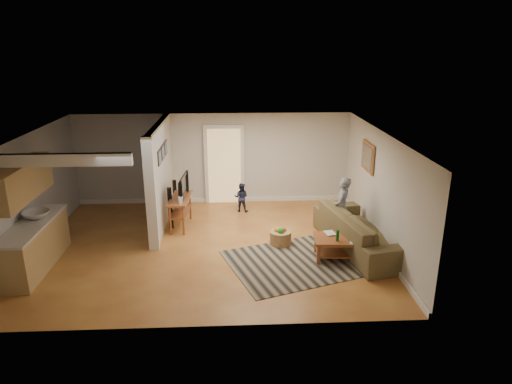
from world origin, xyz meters
TOP-DOWN VIEW (x-y plane):
  - ground at (0.00, 0.00)m, footprint 7.50×7.50m
  - room_shell at (-1.07, 0.43)m, footprint 7.54×6.02m
  - area_rug at (1.93, -0.82)m, footprint 3.45×2.97m
  - sofa at (3.30, -0.25)m, footprint 1.66×2.98m
  - coffee_table at (2.82, -0.72)m, footprint 1.25×0.79m
  - tv_console at (-0.74, 1.18)m, footprint 0.53×1.22m
  - speaker_left at (-0.99, 1.12)m, footprint 0.11×0.11m
  - speaker_right at (-1.00, 2.15)m, footprint 0.12×0.12m
  - toy_basket at (1.58, 0.03)m, footprint 0.48×0.48m
  - child at (3.00, 0.34)m, footprint 0.53×0.62m
  - toddler at (0.74, 2.18)m, footprint 0.44×0.38m

SIDE VIEW (x-z plane):
  - ground at x=0.00m, z-range 0.00..0.00m
  - sofa at x=3.30m, z-range -0.41..0.41m
  - child at x=3.00m, z-range -0.72..0.72m
  - toddler at x=0.74m, z-range -0.39..0.39m
  - area_rug at x=1.93m, z-range 0.00..0.01m
  - toy_basket at x=1.58m, z-range -0.04..0.39m
  - coffee_table at x=2.82m, z-range 0.01..0.72m
  - speaker_right at x=-1.00m, z-range 0.00..0.90m
  - speaker_left at x=-0.99m, z-range 0.00..1.03m
  - tv_console at x=-0.74m, z-range 0.17..1.20m
  - room_shell at x=-1.07m, z-range 0.20..2.72m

